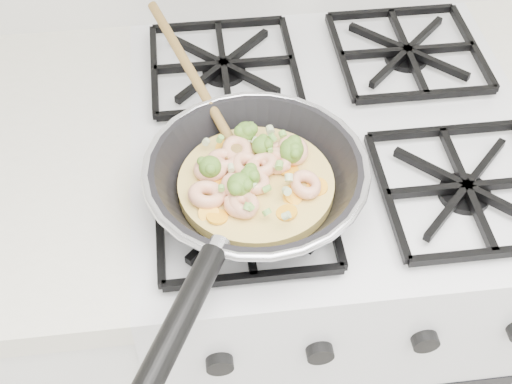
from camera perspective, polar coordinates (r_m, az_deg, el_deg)
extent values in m
cube|color=silver|center=(1.38, 4.85, -8.57)|extent=(0.60, 0.60, 0.90)
cube|color=black|center=(1.02, 6.49, 5.63)|extent=(0.56, 0.56, 0.02)
torus|color=silver|center=(0.87, 0.00, 2.01)|extent=(0.29, 0.29, 0.01)
cylinder|color=black|center=(0.74, -6.46, -10.78)|extent=(0.12, 0.19, 0.03)
cylinder|color=#DEC260|center=(0.89, 0.00, 0.58)|extent=(0.20, 0.20, 0.02)
ellipsoid|color=olive|center=(0.91, -1.46, 3.44)|extent=(0.05, 0.06, 0.01)
cylinder|color=olive|center=(0.99, -5.42, 9.90)|extent=(0.11, 0.27, 0.07)
torus|color=#EDB38C|center=(0.89, -3.75, 1.93)|extent=(0.05, 0.05, 0.02)
torus|color=#EDB38C|center=(0.89, 1.64, 2.62)|extent=(0.06, 0.06, 0.03)
torus|color=#EDB38C|center=(0.90, -2.69, 2.59)|extent=(0.05, 0.05, 0.02)
torus|color=#EDB38C|center=(0.86, -1.64, 0.49)|extent=(0.06, 0.06, 0.02)
torus|color=#EDB38C|center=(0.87, -0.29, 0.89)|extent=(0.06, 0.06, 0.02)
torus|color=#EDB38C|center=(0.87, 4.13, 0.63)|extent=(0.05, 0.05, 0.02)
torus|color=#EDB38C|center=(0.89, 0.49, 2.21)|extent=(0.06, 0.06, 0.02)
torus|color=#EDB38C|center=(0.86, -4.08, -0.24)|extent=(0.05, 0.05, 0.02)
torus|color=#EDB38C|center=(0.89, -0.86, 2.23)|extent=(0.05, 0.05, 0.02)
torus|color=#EDB38C|center=(0.84, -1.09, -1.11)|extent=(0.06, 0.06, 0.03)
torus|color=#EDB38C|center=(0.91, 3.05, 3.48)|extent=(0.05, 0.05, 0.02)
torus|color=#EDB38C|center=(0.84, -1.21, -1.05)|extent=(0.06, 0.06, 0.02)
torus|color=#EDB38C|center=(0.91, -1.55, 3.45)|extent=(0.06, 0.06, 0.02)
torus|color=#EDB38C|center=(0.91, 2.01, 3.31)|extent=(0.06, 0.06, 0.03)
ellipsoid|color=#5D8C2D|center=(0.89, 2.98, 3.52)|extent=(0.04, 0.04, 0.03)
ellipsoid|color=#5D8C2D|center=(0.89, 2.93, 3.31)|extent=(0.04, 0.04, 0.03)
ellipsoid|color=#5D8C2D|center=(0.90, 0.45, 3.86)|extent=(0.03, 0.03, 0.03)
ellipsoid|color=#5D8C2D|center=(0.87, -3.82, 2.09)|extent=(0.04, 0.04, 0.03)
ellipsoid|color=#5D8C2D|center=(0.85, -1.38, 0.59)|extent=(0.04, 0.04, 0.03)
ellipsoid|color=#5D8C2D|center=(0.92, -0.86, 4.99)|extent=(0.04, 0.04, 0.03)
ellipsoid|color=#5D8C2D|center=(0.86, -0.53, 1.28)|extent=(0.03, 0.03, 0.03)
cylinder|color=#FFAC20|center=(0.92, -2.67, 3.65)|extent=(0.03, 0.03, 0.01)
cylinder|color=#FFAC20|center=(0.90, 2.69, 1.87)|extent=(0.04, 0.04, 0.01)
cylinder|color=#FFAC20|center=(0.92, -2.54, 3.48)|extent=(0.03, 0.03, 0.01)
cylinder|color=#FFAC20|center=(0.92, 1.12, 3.30)|extent=(0.04, 0.04, 0.01)
cylinder|color=#FFAC20|center=(0.87, 3.11, -0.24)|extent=(0.03, 0.03, 0.01)
cylinder|color=#FFAC20|center=(0.90, 2.05, 2.19)|extent=(0.03, 0.03, 0.01)
cylinder|color=#FFAC20|center=(0.84, -3.24, -2.05)|extent=(0.04, 0.04, 0.01)
cylinder|color=#FFAC20|center=(0.85, 2.56, -1.70)|extent=(0.03, 0.03, 0.01)
cylinder|color=#FFAC20|center=(0.92, 3.63, 3.58)|extent=(0.03, 0.03, 0.01)
cylinder|color=#FFAC20|center=(0.88, 5.09, 0.42)|extent=(0.04, 0.04, 0.01)
cylinder|color=#FFAC20|center=(0.85, -3.93, -1.79)|extent=(0.04, 0.04, 0.01)
cylinder|color=#FFAC20|center=(0.92, -0.70, 3.50)|extent=(0.03, 0.03, 0.01)
cylinder|color=#FFAC20|center=(0.91, -0.86, 3.13)|extent=(0.03, 0.03, 0.01)
cylinder|color=#FFAC20|center=(0.86, 3.03, -0.45)|extent=(0.03, 0.03, 0.01)
cylinder|color=#FFAC20|center=(0.88, -2.85, 0.50)|extent=(0.03, 0.03, 0.00)
cylinder|color=#74B146|center=(0.83, -0.68, -1.20)|extent=(0.01, 0.01, 0.01)
cylinder|color=#B9CA8E|center=(0.85, 2.56, 0.08)|extent=(0.01, 0.01, 0.01)
cylinder|color=#B9CA8E|center=(0.92, 1.17, 5.15)|extent=(0.01, 0.01, 0.01)
cylinder|color=#B9CA8E|center=(0.91, -4.15, 4.15)|extent=(0.01, 0.01, 0.01)
cylinder|color=#74B146|center=(0.93, -0.42, 5.55)|extent=(0.01, 0.01, 0.01)
cylinder|color=#74B146|center=(0.83, 0.90, -1.67)|extent=(0.01, 0.01, 0.01)
cylinder|color=#B9CA8E|center=(0.88, -2.08, 2.02)|extent=(0.01, 0.01, 0.01)
cylinder|color=#B9CA8E|center=(0.82, 2.52, -1.97)|extent=(0.01, 0.01, 0.01)
cylinder|color=#B9CA8E|center=(0.91, -0.08, 4.25)|extent=(0.01, 0.01, 0.01)
cylinder|color=#B9CA8E|center=(0.87, 1.79, 2.14)|extent=(0.01, 0.01, 0.01)
cylinder|color=#74B146|center=(0.91, -2.99, 4.41)|extent=(0.01, 0.01, 0.01)
cylinder|color=#74B146|center=(0.90, 0.69, 3.33)|extent=(0.01, 0.01, 0.01)
cylinder|color=#74B146|center=(0.83, -0.49, -1.24)|extent=(0.01, 0.01, 0.01)
cylinder|color=#74B146|center=(0.84, -2.89, 0.33)|extent=(0.01, 0.01, 0.01)
cylinder|color=#B9CA8E|center=(0.91, -0.79, 4.17)|extent=(0.01, 0.01, 0.01)
cylinder|color=#B9CA8E|center=(0.86, -0.18, 0.56)|extent=(0.01, 0.01, 0.01)
cylinder|color=#74B146|center=(0.90, 1.36, 4.54)|extent=(0.01, 0.01, 0.01)
cylinder|color=#74B146|center=(0.92, -1.22, 5.31)|extent=(0.01, 0.01, 0.01)
cylinder|color=#74B146|center=(0.92, 2.22, 4.77)|extent=(0.01, 0.01, 0.01)
cylinder|color=#74B146|center=(0.89, 1.14, 3.62)|extent=(0.01, 0.01, 0.01)
cylinder|color=#74B146|center=(0.86, 0.93, 0.29)|extent=(0.01, 0.01, 0.01)
cylinder|color=#74B146|center=(0.87, 1.94, 2.23)|extent=(0.01, 0.01, 0.01)
cylinder|color=#B9CA8E|center=(0.86, 2.74, 1.19)|extent=(0.01, 0.01, 0.01)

